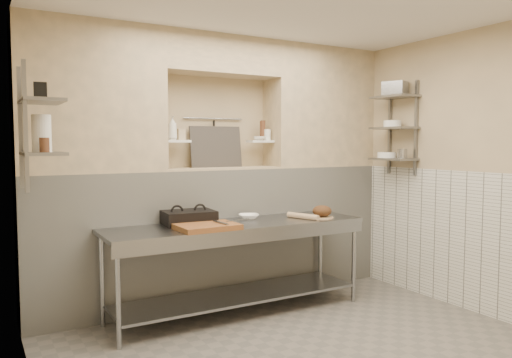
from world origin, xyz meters
TOP-DOWN VIEW (x-y plane):
  - wall_left at (-2.05, 0.00)m, footprint 0.10×3.90m
  - wall_right at (2.05, 0.00)m, footprint 0.10×3.90m
  - wall_back at (0.00, 2.00)m, footprint 4.00×0.10m
  - backwall_lower at (0.00, 1.75)m, footprint 4.00×0.40m
  - alcove_sill at (0.00, 1.75)m, footprint 1.30×0.40m
  - backwall_pillar_left at (-1.33, 1.75)m, footprint 1.35×0.40m
  - backwall_pillar_right at (1.33, 1.75)m, footprint 1.35×0.40m
  - backwall_header at (0.00, 1.75)m, footprint 1.30×0.40m
  - wainscot_left at (-1.99, 0.00)m, footprint 0.02×3.90m
  - wainscot_right at (1.99, 0.00)m, footprint 0.02×3.90m
  - alcove_shelf_left at (-0.50, 1.75)m, footprint 0.28×0.16m
  - alcove_shelf_right at (0.50, 1.75)m, footprint 0.28×0.16m
  - utensil_rail at (0.00, 1.92)m, footprint 0.70×0.02m
  - hanging_steel at (0.00, 1.90)m, footprint 0.02×0.02m
  - splash_panel at (0.00, 1.85)m, footprint 0.60×0.08m
  - shelf_rail_left_a at (-1.98, 1.25)m, footprint 0.03×0.03m
  - shelf_rail_left_b at (-1.98, 0.85)m, footprint 0.03×0.03m
  - wall_shelf_left_lower at (-1.84, 1.05)m, footprint 0.30×0.50m
  - wall_shelf_left_upper at (-1.84, 1.05)m, footprint 0.30×0.50m
  - shelf_rail_right_a at (1.98, 1.25)m, footprint 0.03×0.03m
  - shelf_rail_right_b at (1.98, 0.85)m, footprint 0.03×0.03m
  - wall_shelf_right_lower at (1.84, 1.05)m, footprint 0.30×0.50m
  - wall_shelf_right_mid at (1.84, 1.05)m, footprint 0.30×0.50m
  - wall_shelf_right_upper at (1.84, 1.05)m, footprint 0.30×0.50m
  - prep_table at (-0.08, 1.18)m, footprint 2.60×0.70m
  - panini_press at (-0.52, 1.37)m, footprint 0.51×0.39m
  - cutting_board at (-0.48, 1.02)m, footprint 0.55×0.39m
  - knife_blade at (-0.14, 1.08)m, footprint 0.27×0.08m
  - tongs at (-0.37, 0.98)m, footprint 0.04×0.24m
  - mixing_bowl at (0.14, 1.37)m, footprint 0.27×0.27m
  - rolling_pin at (0.63, 1.10)m, footprint 0.18×0.38m
  - bread_board at (0.84, 1.05)m, footprint 0.24×0.24m
  - bread_loaf at (0.84, 1.05)m, footprint 0.20×0.20m
  - bottle_soap at (-0.55, 1.71)m, footprint 0.10×0.10m
  - jar_alcove at (-0.43, 1.79)m, footprint 0.08×0.08m
  - bowl_alcove at (0.47, 1.71)m, footprint 0.14×0.14m
  - condiment_a at (0.54, 1.78)m, footprint 0.06×0.06m
  - condiment_b at (0.55, 1.77)m, footprint 0.06×0.06m
  - condiment_c at (0.58, 1.73)m, footprint 0.07×0.07m
  - jug_left at (-1.84, 1.10)m, footprint 0.14×0.14m
  - jar_left at (-1.84, 0.95)m, footprint 0.07×0.07m
  - box_left_upper at (-1.84, 1.09)m, footprint 0.11×0.11m
  - bowl_right at (1.84, 1.15)m, footprint 0.22×0.22m
  - canister_right at (1.84, 0.91)m, footprint 0.11×0.11m
  - bowl_right_mid at (1.84, 1.07)m, footprint 0.20×0.20m
  - basket_right at (1.84, 1.04)m, footprint 0.28×0.30m

SIDE VIEW (x-z plane):
  - prep_table at x=-0.08m, z-range 0.19..1.09m
  - backwall_lower at x=0.00m, z-range 0.00..1.40m
  - wainscot_left at x=-1.99m, z-range 0.00..1.40m
  - wainscot_right at x=1.99m, z-range 0.00..1.40m
  - bread_board at x=0.84m, z-range 0.90..0.91m
  - cutting_board at x=-0.48m, z-range 0.90..0.95m
  - mixing_bowl at x=0.14m, z-range 0.90..0.95m
  - rolling_pin at x=0.63m, z-range 0.90..0.96m
  - knife_blade at x=-0.14m, z-range 0.95..0.95m
  - tongs at x=-0.37m, z-range 0.95..0.97m
  - panini_press at x=-0.52m, z-range 0.90..1.03m
  - bread_loaf at x=0.84m, z-range 0.91..1.03m
  - wall_left at x=-2.05m, z-range 0.00..2.80m
  - wall_right at x=2.05m, z-range 0.00..2.80m
  - wall_back at x=0.00m, z-range 0.00..2.80m
  - alcove_sill at x=0.00m, z-range 1.40..1.42m
  - wall_shelf_right_lower at x=1.84m, z-range 1.49..1.51m
  - bowl_right at x=1.84m, z-range 1.51..1.58m
  - canister_right at x=1.84m, z-range 1.51..1.62m
  - wall_shelf_left_lower at x=-1.84m, z-range 1.59..1.61m
  - splash_panel at x=0.00m, z-range 1.42..1.86m
  - jar_left at x=-1.84m, z-range 1.61..1.72m
  - alcove_shelf_left at x=-0.50m, z-range 1.69..1.71m
  - alcove_shelf_right at x=0.50m, z-range 1.69..1.71m
  - bowl_alcove at x=0.47m, z-range 1.71..1.75m
  - jug_left at x=-1.84m, z-range 1.61..1.90m
  - jar_alcove at x=-0.43m, z-range 1.71..1.83m
  - condiment_c at x=0.58m, z-range 1.71..1.84m
  - hanging_steel at x=0.00m, z-range 1.63..1.93m
  - shelf_rail_left_a at x=-1.98m, z-range 1.33..2.27m
  - shelf_rail_left_b at x=-1.98m, z-range 1.33..2.27m
  - condiment_a at x=0.54m, z-range 1.71..1.93m
  - condiment_b at x=0.55m, z-range 1.71..1.93m
  - bottle_soap at x=-0.55m, z-range 1.71..1.95m
  - shelf_rail_right_a at x=1.98m, z-range 1.33..2.38m
  - shelf_rail_right_b at x=1.98m, z-range 1.33..2.38m
  - wall_shelf_right_mid at x=1.84m, z-range 1.84..1.86m
  - bowl_right_mid at x=1.84m, z-range 1.86..1.94m
  - utensil_rail at x=0.00m, z-range 1.94..1.96m
  - wall_shelf_left_upper at x=-1.84m, z-range 1.99..2.01m
  - box_left_upper at x=-1.84m, z-range 2.01..2.14m
  - backwall_pillar_left at x=-1.33m, z-range 1.40..2.80m
  - backwall_pillar_right at x=1.33m, z-range 1.40..2.80m
  - wall_shelf_right_upper at x=1.84m, z-range 2.19..2.21m
  - basket_right at x=1.84m, z-range 2.21..2.37m
  - backwall_header at x=0.00m, z-range 2.40..2.80m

